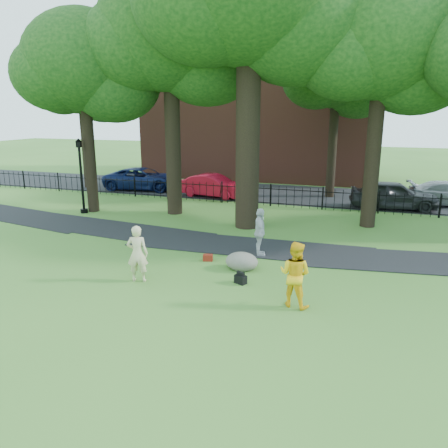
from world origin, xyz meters
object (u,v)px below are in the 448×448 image
at_px(boulder, 242,260).
at_px(red_sedan, 214,186).
at_px(man, 295,274).
at_px(lamppost, 81,177).
at_px(woman, 137,254).

xyz_separation_m(boulder, red_sedan, (-5.54, 12.16, 0.39)).
xyz_separation_m(man, red_sedan, (-7.81, 14.52, -0.23)).
height_order(boulder, red_sedan, red_sedan).
distance_m(boulder, red_sedan, 13.37).
bearing_deg(man, lamppost, -18.17).
relative_size(lamppost, red_sedan, 0.91).
relative_size(man, lamppost, 0.47).
xyz_separation_m(woman, man, (5.16, -0.21, 0.01)).
height_order(woman, lamppost, lamppost).
xyz_separation_m(man, boulder, (-2.27, 2.36, -0.62)).
bearing_deg(woman, red_sedan, -95.65).
xyz_separation_m(woman, boulder, (2.89, 2.15, -0.60)).
height_order(lamppost, red_sedan, lamppost).
height_order(man, red_sedan, man).
height_order(boulder, lamppost, lamppost).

